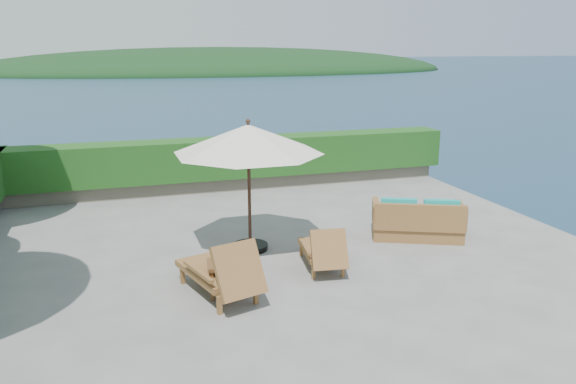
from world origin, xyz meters
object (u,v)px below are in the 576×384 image
object	(u,v)px
wicker_loveseat	(418,222)
lounge_right	(323,250)
lounge_left	(222,271)
side_table	(224,268)
patio_umbrella	(248,140)

from	to	relation	value
wicker_loveseat	lounge_right	bearing A→B (deg)	-134.43
lounge_left	side_table	bearing A→B (deg)	46.95
wicker_loveseat	lounge_left	bearing A→B (deg)	-136.12
patio_umbrella	side_table	xyz separation A→B (m)	(-0.84, -1.78, -1.64)
lounge_right	side_table	xyz separation A→B (m)	(-1.80, -0.50, 0.08)
patio_umbrella	wicker_loveseat	size ratio (longest dim) A/B	1.81
patio_umbrella	lounge_right	bearing A→B (deg)	-53.30
lounge_right	wicker_loveseat	xyz separation A→B (m)	(2.34, 0.93, -0.01)
patio_umbrella	wicker_loveseat	xyz separation A→B (m)	(3.30, -0.36, -1.73)
side_table	patio_umbrella	bearing A→B (deg)	64.81
patio_umbrella	wicker_loveseat	bearing A→B (deg)	-6.15
side_table	wicker_loveseat	world-z (taller)	wicker_loveseat
lounge_left	lounge_right	world-z (taller)	lounge_left
patio_umbrella	wicker_loveseat	distance (m)	3.74
side_table	wicker_loveseat	size ratio (longest dim) A/B	0.28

